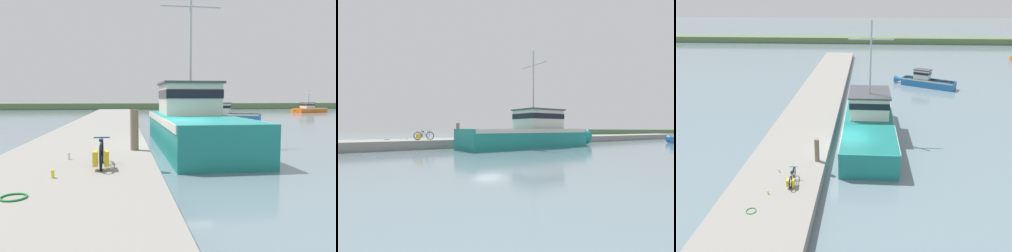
{
  "view_description": "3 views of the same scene",
  "coord_description": "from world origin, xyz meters",
  "views": [
    {
      "loc": [
        -2.24,
        -13.38,
        2.53
      ],
      "look_at": [
        -0.35,
        0.74,
        1.3
      ],
      "focal_mm": 35.0,
      "sensor_mm": 36.0,
      "label": 1
    },
    {
      "loc": [
        19.28,
        -11.06,
        1.67
      ],
      "look_at": [
        -0.05,
        1.81,
        1.88
      ],
      "focal_mm": 28.0,
      "sensor_mm": 36.0,
      "label": 2
    },
    {
      "loc": [
        0.94,
        -19.69,
        10.04
      ],
      "look_at": [
        -0.55,
        2.49,
        1.27
      ],
      "focal_mm": 35.0,
      "sensor_mm": 36.0,
      "label": 3
    }
  ],
  "objects": [
    {
      "name": "ground_plane",
      "position": [
        0.0,
        0.0,
        0.0
      ],
      "size": [
        320.0,
        320.0,
        0.0
      ],
      "primitive_type": "plane",
      "color": "slate"
    },
    {
      "name": "dock_pier",
      "position": [
        -3.78,
        0.0,
        0.35
      ],
      "size": [
        4.83,
        80.0,
        0.71
      ],
      "primitive_type": "cube",
      "color": "gray",
      "rests_on": "ground_plane"
    },
    {
      "name": "far_shoreline",
      "position": [
        30.0,
        59.56,
        0.67
      ],
      "size": [
        180.0,
        5.0,
        1.35
      ],
      "primitive_type": "cube",
      "color": "#567047",
      "rests_on": "ground_plane"
    },
    {
      "name": "fishing_boat_main",
      "position": [
        1.27,
        3.57,
        1.27
      ],
      "size": [
        3.69,
        13.81,
        8.6
      ],
      "rotation": [
        0.0,
        0.0,
        -0.0
      ],
      "color": "teal",
      "rests_on": "ground_plane"
    },
    {
      "name": "boat_green_anchored",
      "position": [
        8.07,
        19.33,
        0.73
      ],
      "size": [
        7.12,
        4.6,
        2.05
      ],
      "rotation": [
        0.0,
        0.0,
        1.07
      ],
      "color": "#236BB2",
      "rests_on": "ground_plane"
    },
    {
      "name": "bicycle_touring",
      "position": [
        -2.85,
        -4.77,
        1.05
      ],
      "size": [
        0.45,
        1.72,
        0.74
      ],
      "rotation": [
        0.0,
        0.0,
        0.03
      ],
      "color": "black",
      "rests_on": "dock_pier"
    },
    {
      "name": "mooring_post",
      "position": [
        -1.89,
        -1.97,
        1.42
      ],
      "size": [
        0.29,
        0.29,
        1.42
      ],
      "primitive_type": "cylinder",
      "color": "#756651",
      "rests_on": "dock_pier"
    },
    {
      "name": "hose_coil",
      "position": [
        -4.25,
        -7.24,
        0.73
      ],
      "size": [
        0.49,
        0.49,
        0.04
      ],
      "primitive_type": "torus",
      "color": "#197A2D",
      "rests_on": "dock_pier"
    },
    {
      "name": "water_bottle_by_bike",
      "position": [
        -3.88,
        -3.49,
        0.82
      ],
      "size": [
        0.07,
        0.07,
        0.21
      ],
      "primitive_type": "cylinder",
      "color": "silver",
      "rests_on": "dock_pier"
    },
    {
      "name": "water_bottle_on_curb",
      "position": [
        -3.88,
        -5.75,
        0.8
      ],
      "size": [
        0.08,
        0.08,
        0.18
      ],
      "primitive_type": "cylinder",
      "color": "yellow",
      "rests_on": "dock_pier"
    }
  ]
}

